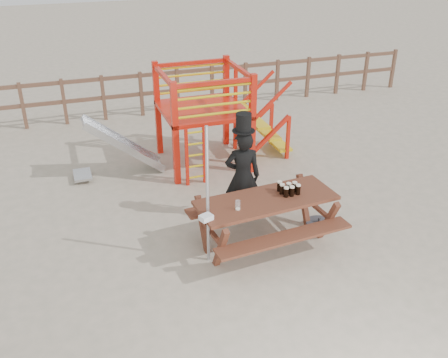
# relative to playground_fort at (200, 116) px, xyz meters

# --- Properties ---
(ground) EXTENTS (60.00, 60.00, 0.00)m
(ground) POSITION_rel_playground_fort_xyz_m (-0.12, -3.58, -1.07)
(ground) COLOR #B6A48D
(ground) RESTS_ON ground
(back_fence) EXTENTS (15.09, 0.09, 1.20)m
(back_fence) POSITION_rel_playground_fort_xyz_m (-0.12, 3.42, -0.34)
(back_fence) COLOR brown
(back_fence) RESTS_ON ground
(playground_fort) EXTENTS (4.71, 1.84, 2.10)m
(playground_fort) POSITION_rel_playground_fort_xyz_m (0.00, 0.00, 0.00)
(playground_fort) COLOR red
(playground_fort) RESTS_ON ground
(picnic_table) EXTENTS (2.33, 1.70, 0.86)m
(picnic_table) POSITION_rel_playground_fort_xyz_m (0.08, -3.35, -0.53)
(picnic_table) COLOR brown
(picnic_table) RESTS_ON ground
(man_with_hat) EXTENTS (0.69, 0.53, 1.98)m
(man_with_hat) POSITION_rel_playground_fort_xyz_m (0.01, -2.49, -0.19)
(man_with_hat) COLOR black
(man_with_hat) RESTS_ON ground
(metal_pole) EXTENTS (0.05, 0.05, 2.23)m
(metal_pole) POSITION_rel_playground_fort_xyz_m (-0.91, -3.46, 0.04)
(metal_pole) COLOR #B2B2B7
(metal_pole) RESTS_ON ground
(parasol_base) EXTENTS (0.45, 0.45, 0.19)m
(parasol_base) POSITION_rel_playground_fort_xyz_m (1.17, -3.19, -1.02)
(parasol_base) COLOR #35353A
(parasol_base) RESTS_ON ground
(paper_bag) EXTENTS (0.22, 0.19, 0.08)m
(paper_bag) POSITION_rel_playground_fort_xyz_m (-1.00, -3.65, -0.18)
(paper_bag) COLOR white
(paper_bag) RESTS_ON picnic_table
(stout_pints) EXTENTS (0.31, 0.30, 0.17)m
(stout_pints) POSITION_rel_playground_fort_xyz_m (0.47, -3.32, -0.13)
(stout_pints) COLOR black
(stout_pints) RESTS_ON picnic_table
(empty_glasses) EXTENTS (0.08, 0.08, 0.15)m
(empty_glasses) POSITION_rel_playground_fort_xyz_m (-0.46, -3.52, -0.15)
(empty_glasses) COLOR silver
(empty_glasses) RESTS_ON picnic_table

